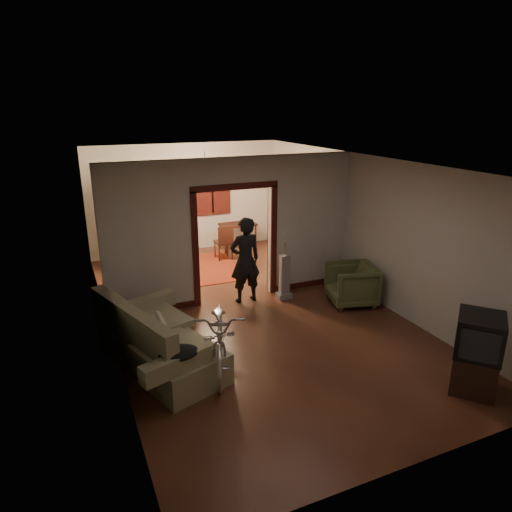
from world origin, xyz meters
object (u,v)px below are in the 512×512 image
sofa (160,335)px  armchair (351,284)px  person (245,260)px  bicycle (221,334)px  desk (238,237)px  locker (136,223)px

sofa → armchair: (3.88, 0.76, -0.11)m
armchair → person: bearing=-101.6°
bicycle → armchair: size_ratio=2.22×
sofa → bicycle: 0.88m
armchair → bicycle: bearing=-55.3°
bicycle → armchair: bicycle is taller
desk → bicycle: bearing=-127.1°
sofa → bicycle: bearing=-40.9°
sofa → locker: 4.90m
bicycle → locker: locker is taller
person → desk: bearing=-110.7°
person → bicycle: bearing=57.1°
person → locker: (-1.54, 3.16, 0.15)m
bicycle → desk: 5.77m
sofa → bicycle: size_ratio=1.13×
locker → bicycle: bearing=-98.6°
bicycle → armchair: bearing=38.7°
bicycle → person: size_ratio=1.13×
armchair → sofa: bearing=-63.9°
person → desk: (1.11, 3.25, -0.50)m
locker → desk: bearing=-10.3°
bicycle → locker: size_ratio=0.96×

